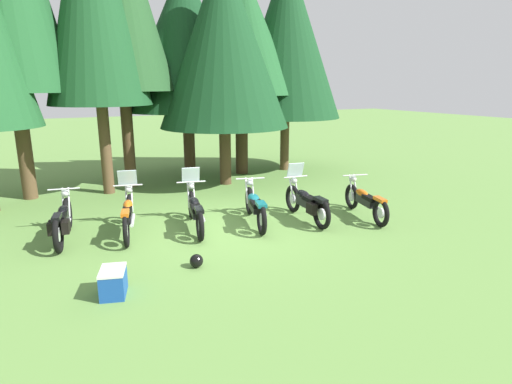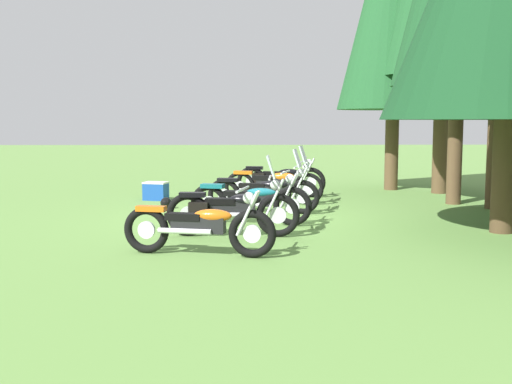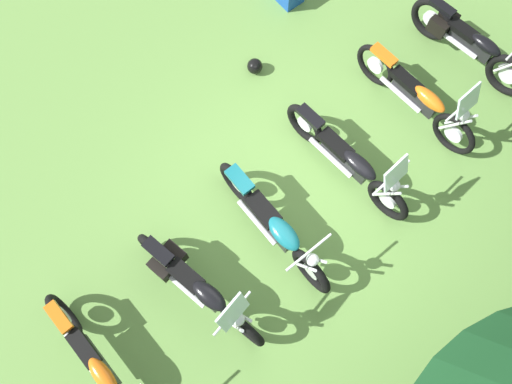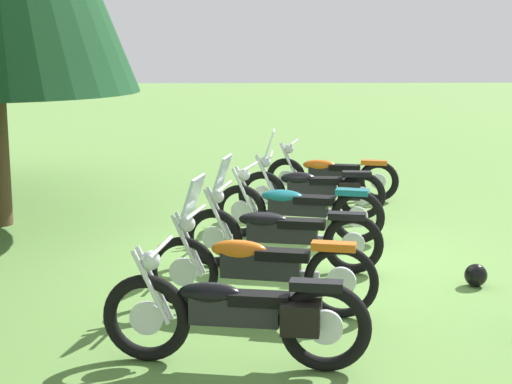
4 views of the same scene
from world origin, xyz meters
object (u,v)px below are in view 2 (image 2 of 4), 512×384
(motorcycle_0, at_px, (279,179))
(dropped_helmet, at_px, (166,203))
(motorcycle_2, at_px, (265,191))
(motorcycle_5, at_px, (200,226))
(motorcycle_3, at_px, (251,200))
(motorcycle_4, at_px, (231,209))
(picnic_cooler, at_px, (156,191))
(motorcycle_1, at_px, (275,183))

(motorcycle_0, bearing_deg, dropped_helmet, -131.25)
(motorcycle_2, relative_size, motorcycle_5, 1.05)
(motorcycle_3, relative_size, motorcycle_4, 1.02)
(motorcycle_3, distance_m, motorcycle_5, 2.92)
(motorcycle_2, bearing_deg, motorcycle_4, -91.98)
(motorcycle_2, distance_m, dropped_helmet, 2.32)
(motorcycle_3, relative_size, motorcycle_5, 1.03)
(motorcycle_0, xyz_separation_m, picnic_cooler, (0.60, -3.11, -0.23))
(motorcycle_5, height_order, dropped_helmet, motorcycle_5)
(motorcycle_4, relative_size, dropped_helmet, 8.85)
(motorcycle_0, height_order, motorcycle_3, motorcycle_0)
(dropped_helmet, bearing_deg, motorcycle_2, 71.87)
(motorcycle_2, xyz_separation_m, motorcycle_4, (2.74, -0.66, 0.01))
(motorcycle_5, relative_size, dropped_helmet, 8.82)
(motorcycle_0, height_order, picnic_cooler, motorcycle_0)
(motorcycle_0, xyz_separation_m, dropped_helmet, (2.17, -2.67, -0.33))
(motorcycle_4, bearing_deg, picnic_cooler, 115.77)
(motorcycle_2, xyz_separation_m, motorcycle_3, (1.44, -0.32, -0.01))
(motorcycle_1, height_order, dropped_helmet, motorcycle_1)
(motorcycle_0, distance_m, motorcycle_1, 1.39)
(motorcycle_1, relative_size, motorcycle_4, 1.03)
(motorcycle_0, relative_size, motorcycle_5, 1.01)
(motorcycle_4, bearing_deg, motorcycle_2, 80.91)
(motorcycle_1, xyz_separation_m, dropped_helmet, (0.79, -2.49, -0.36))
(motorcycle_3, bearing_deg, motorcycle_1, 93.62)
(motorcycle_5, bearing_deg, motorcycle_1, 89.48)
(motorcycle_0, distance_m, picnic_cooler, 3.18)
(motorcycle_2, height_order, motorcycle_3, motorcycle_2)
(motorcycle_0, distance_m, motorcycle_2, 2.92)
(motorcycle_3, bearing_deg, picnic_cooler, 137.27)
(motorcycle_0, height_order, motorcycle_1, motorcycle_1)
(dropped_helmet, bearing_deg, motorcycle_3, 40.73)
(motorcycle_0, bearing_deg, motorcycle_1, -87.97)
(motorcycle_1, relative_size, motorcycle_5, 1.03)
(motorcycle_4, distance_m, dropped_helmet, 3.79)
(motorcycle_4, distance_m, picnic_cooler, 5.39)
(picnic_cooler, bearing_deg, motorcycle_0, 100.91)
(motorcycle_2, relative_size, dropped_helmet, 9.31)
(motorcycle_5, height_order, picnic_cooler, motorcycle_5)
(motorcycle_0, height_order, motorcycle_2, motorcycle_2)
(picnic_cooler, bearing_deg, dropped_helmet, 15.58)
(motorcycle_2, relative_size, picnic_cooler, 3.66)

